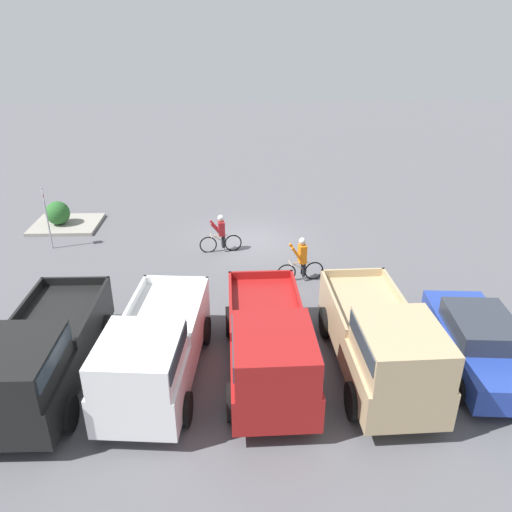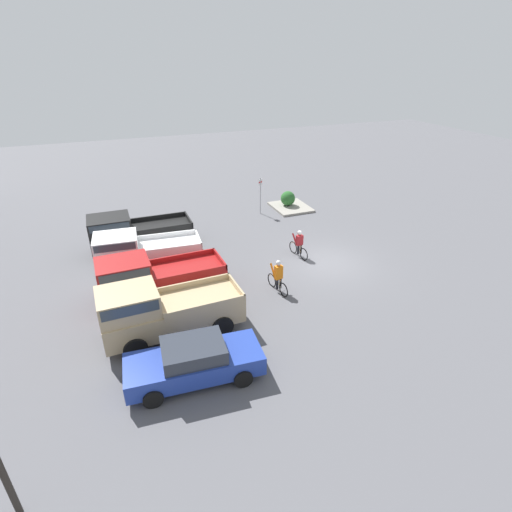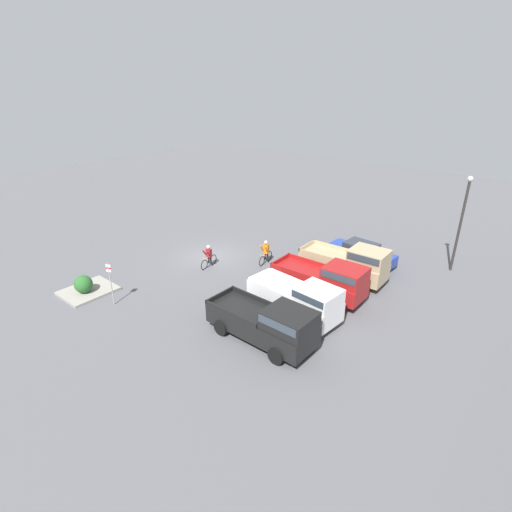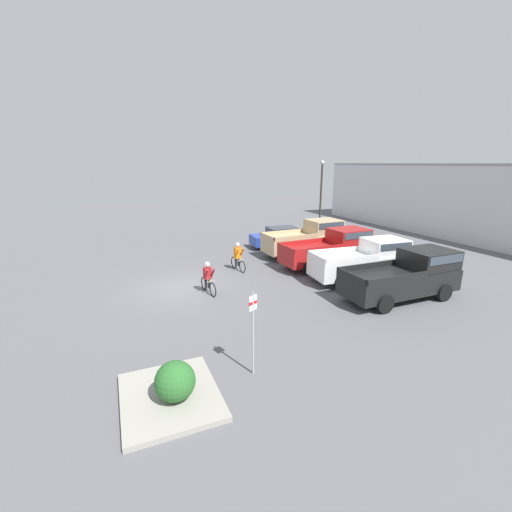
% 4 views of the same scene
% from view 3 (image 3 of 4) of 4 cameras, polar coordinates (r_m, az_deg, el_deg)
% --- Properties ---
extents(ground_plane, '(80.00, 80.00, 0.00)m').
position_cam_3_polar(ground_plane, '(28.79, -6.39, -0.09)').
color(ground_plane, '#56565B').
extents(sedan_0, '(2.19, 4.77, 1.49)m').
position_cam_3_polar(sedan_0, '(28.25, 14.71, 0.41)').
color(sedan_0, '#233D9E').
rests_on(sedan_0, ground_plane).
extents(pickup_truck_0, '(2.31, 5.49, 2.35)m').
position_cam_3_polar(pickup_truck_0, '(25.50, 13.32, -0.92)').
color(pickup_truck_0, tan).
rests_on(pickup_truck_0, ground_plane).
extents(pickup_truck_1, '(2.29, 5.57, 2.22)m').
position_cam_3_polar(pickup_truck_1, '(23.30, 9.97, -3.25)').
color(pickup_truck_1, maroon).
rests_on(pickup_truck_1, ground_plane).
extents(pickup_truck_2, '(2.47, 5.30, 2.17)m').
position_cam_3_polar(pickup_truck_2, '(21.11, 6.24, -6.17)').
color(pickup_truck_2, white).
rests_on(pickup_truck_2, ground_plane).
extents(pickup_truck_3, '(2.26, 5.55, 2.19)m').
position_cam_3_polar(pickup_truck_3, '(19.12, 1.83, -9.50)').
color(pickup_truck_3, black).
rests_on(pickup_truck_3, ground_plane).
extents(cyclist_0, '(1.70, 0.51, 1.58)m').
position_cam_3_polar(cyclist_0, '(26.99, -6.77, 0.01)').
color(cyclist_0, black).
rests_on(cyclist_0, ground_plane).
extents(cyclist_1, '(1.71, 0.52, 1.67)m').
position_cam_3_polar(cyclist_1, '(27.33, 1.41, 0.59)').
color(cyclist_1, black).
rests_on(cyclist_1, ground_plane).
extents(fire_lane_sign, '(0.14, 0.28, 2.60)m').
position_cam_3_polar(fire_lane_sign, '(23.39, -20.10, -3.23)').
color(fire_lane_sign, '#9E9EA3').
rests_on(fire_lane_sign, ground_plane).
extents(lamppost, '(0.36, 0.36, 6.31)m').
position_cam_3_polar(lamppost, '(28.38, 27.35, 5.01)').
color(lamppost, '#2D2823').
rests_on(lamppost, ground_plane).
extents(curb_island, '(2.91, 2.50, 0.15)m').
position_cam_3_polar(curb_island, '(25.96, -22.84, -4.61)').
color(curb_island, gray).
rests_on(curb_island, ground_plane).
extents(shrub, '(1.05, 1.05, 1.05)m').
position_cam_3_polar(shrub, '(25.50, -23.43, -3.71)').
color(shrub, '#286028').
rests_on(shrub, curb_island).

